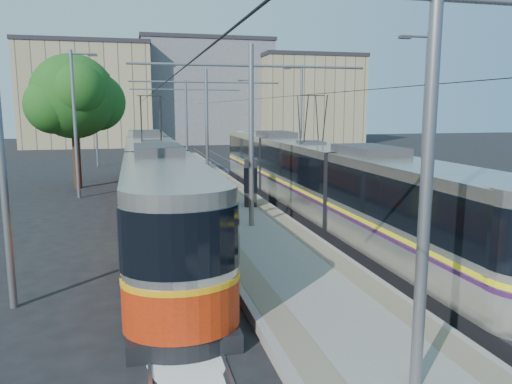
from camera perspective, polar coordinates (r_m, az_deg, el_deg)
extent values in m
plane|color=black|center=(12.72, 8.01, -13.19)|extent=(160.00, 160.00, 0.00)
cube|color=gray|center=(28.62, -4.67, -0.09)|extent=(4.00, 50.00, 0.30)
cube|color=gray|center=(28.41, -7.56, 0.11)|extent=(0.70, 50.00, 0.01)
cube|color=gray|center=(28.86, -1.83, 0.33)|extent=(0.70, 50.00, 0.01)
cube|color=gray|center=(28.30, -13.33, -0.70)|extent=(0.07, 70.00, 0.03)
cube|color=gray|center=(28.34, -10.43, -0.58)|extent=(0.07, 70.00, 0.03)
cube|color=gray|center=(29.23, 0.92, -0.12)|extent=(0.07, 70.00, 0.03)
cube|color=gray|center=(29.62, 3.61, -0.01)|extent=(0.07, 70.00, 0.03)
cube|color=black|center=(24.87, -11.60, -1.59)|extent=(2.30, 30.45, 0.40)
cube|color=#BCB5AC|center=(24.61, -11.73, 2.19)|extent=(2.40, 28.85, 2.90)
cube|color=black|center=(24.55, -11.77, 3.34)|extent=(2.43, 28.85, 1.30)
cube|color=orange|center=(24.66, -11.70, 1.26)|extent=(2.43, 28.85, 0.12)
cube|color=#B6280A|center=(24.74, -11.66, 0.12)|extent=(2.42, 28.85, 1.10)
cube|color=#2D2D30|center=(24.46, -11.85, 5.91)|extent=(1.68, 3.00, 0.30)
cube|color=black|center=(23.86, 6.20, -1.91)|extent=(2.30, 29.10, 0.40)
cube|color=beige|center=(23.60, 6.27, 2.02)|extent=(2.40, 27.50, 2.90)
cube|color=black|center=(23.54, 6.29, 3.23)|extent=(2.43, 27.50, 1.30)
cube|color=#FFEA0D|center=(23.65, 6.25, 1.06)|extent=(2.43, 27.50, 0.12)
cube|color=#391448|center=(23.67, 6.24, 0.70)|extent=(2.43, 27.50, 0.10)
cube|color=#2D2D30|center=(23.44, 6.34, 5.90)|extent=(1.68, 3.00, 0.30)
cylinder|color=slate|center=(8.26, 18.93, 1.43)|extent=(0.20, 0.20, 7.00)
cylinder|color=slate|center=(19.42, -0.54, 6.27)|extent=(0.20, 0.20, 7.00)
cylinder|color=slate|center=(19.46, -0.56, 14.23)|extent=(9.20, 0.10, 0.10)
cylinder|color=slate|center=(31.21, -5.65, 7.43)|extent=(0.20, 0.20, 7.00)
cylinder|color=slate|center=(31.24, -5.73, 12.38)|extent=(9.20, 0.10, 0.10)
cylinder|color=slate|center=(43.12, -7.95, 7.93)|extent=(0.20, 0.20, 7.00)
cylinder|color=slate|center=(43.14, -8.03, 11.52)|extent=(9.20, 0.10, 0.10)
cylinder|color=black|center=(27.90, -12.27, 10.62)|extent=(0.02, 70.00, 0.02)
cylinder|color=black|center=(29.02, 2.35, 10.77)|extent=(0.02, 70.00, 0.02)
cylinder|color=slate|center=(13.26, -27.17, 4.61)|extent=(0.18, 0.18, 8.00)
cylinder|color=slate|center=(29.05, -19.99, 7.16)|extent=(0.18, 0.18, 8.00)
cube|color=#2D2D30|center=(29.08, -18.19, 14.66)|extent=(0.50, 0.22, 0.12)
cylinder|color=slate|center=(44.99, -17.86, 7.89)|extent=(0.18, 0.18, 8.00)
cube|color=#2D2D30|center=(45.01, -16.68, 12.73)|extent=(0.50, 0.22, 0.12)
cylinder|color=slate|center=(22.36, 18.65, 6.71)|extent=(0.18, 0.18, 8.00)
cube|color=#2D2D30|center=(21.96, 16.66, 16.58)|extent=(0.50, 0.22, 0.12)
cylinder|color=slate|center=(36.88, 5.16, 8.05)|extent=(0.18, 0.18, 8.00)
cube|color=#2D2D30|center=(36.64, 3.57, 13.93)|extent=(0.50, 0.22, 0.12)
cylinder|color=slate|center=(52.27, -0.59, 8.49)|extent=(0.18, 0.18, 8.00)
cube|color=#2D2D30|center=(52.10, -1.80, 12.61)|extent=(0.50, 0.22, 0.12)
cube|color=black|center=(23.83, -0.62, 1.13)|extent=(0.81, 1.10, 2.26)
cube|color=black|center=(23.81, -0.62, 1.49)|extent=(0.86, 1.14, 1.18)
cylinder|color=#382314|center=(32.92, -19.78, 3.36)|extent=(0.47, 0.47, 3.40)
sphere|color=#134415|center=(32.78, -20.17, 10.21)|extent=(5.10, 5.10, 5.10)
sphere|color=#134415|center=(33.51, -17.78, 9.76)|extent=(3.62, 3.62, 3.62)
cube|color=tan|center=(71.11, -18.58, 10.24)|extent=(16.00, 12.00, 12.90)
cube|color=#262328|center=(71.57, -18.87, 15.60)|extent=(16.32, 12.24, 0.50)
cube|color=slate|center=(75.63, -5.96, 11.07)|extent=(18.00, 14.00, 14.14)
cube|color=#262328|center=(76.20, -6.06, 16.58)|extent=(18.36, 14.28, 0.50)
cube|color=tan|center=(73.09, 5.84, 10.25)|extent=(14.00, 10.00, 11.90)
cube|color=#262328|center=(73.45, 5.92, 15.09)|extent=(14.28, 10.20, 0.50)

